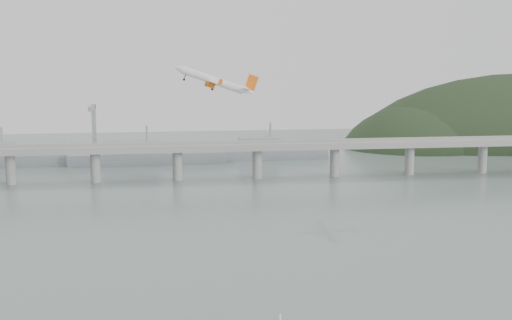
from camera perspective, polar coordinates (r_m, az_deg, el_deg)
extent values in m
plane|color=slate|center=(238.71, 1.77, -10.73)|extent=(900.00, 900.00, 0.00)
cube|color=gray|center=(427.22, -2.56, 1.04)|extent=(800.00, 22.00, 2.20)
cube|color=gray|center=(416.58, -2.44, 1.11)|extent=(800.00, 0.60, 1.80)
cube|color=gray|center=(437.29, -2.69, 1.50)|extent=(800.00, 0.60, 1.80)
cylinder|color=gray|center=(437.37, -19.78, -0.70)|extent=(6.00, 6.00, 21.00)
cylinder|color=gray|center=(429.49, -13.25, -0.57)|extent=(6.00, 6.00, 21.00)
cylinder|color=gray|center=(427.35, -6.56, -0.43)|extent=(6.00, 6.00, 21.00)
cylinder|color=gray|center=(431.05, 0.09, -0.28)|extent=(6.00, 6.00, 21.00)
cylinder|color=gray|center=(440.42, 6.56, -0.14)|extent=(6.00, 6.00, 21.00)
cylinder|color=gray|center=(455.13, 12.67, 0.00)|extent=(6.00, 6.00, 21.00)
cylinder|color=gray|center=(474.67, 18.35, 0.13)|extent=(6.00, 6.00, 21.00)
ellipsoid|color=black|center=(588.60, 13.61, -0.05)|extent=(140.00, 110.00, 96.00)
cube|color=gray|center=(510.00, -20.31, 0.02)|extent=(95.67, 20.15, 8.00)
cylinder|color=gray|center=(507.79, -20.41, 1.80)|extent=(1.60, 1.60, 14.00)
cube|color=gray|center=(492.50, -9.02, 0.17)|extent=(110.55, 21.43, 8.00)
cube|color=gray|center=(491.71, -10.33, 1.07)|extent=(39.01, 16.73, 8.00)
cylinder|color=gray|center=(490.21, -9.07, 2.02)|extent=(1.60, 1.60, 14.00)
cube|color=gray|center=(508.02, 1.20, 0.57)|extent=(85.00, 13.60, 8.00)
cube|color=gray|center=(505.63, 0.25, 1.45)|extent=(29.75, 11.90, 8.00)
cylinder|color=gray|center=(505.80, 1.21, 2.36)|extent=(1.60, 1.60, 14.00)
cube|color=gray|center=(527.46, -13.33, 2.40)|extent=(3.00, 3.00, 40.00)
cube|color=gray|center=(515.73, -13.51, 4.25)|extent=(3.00, 28.00, 3.00)
cylinder|color=white|center=(320.38, -3.61, 6.67)|extent=(29.51, 7.46, 13.36)
cone|color=white|center=(320.61, -6.51, 7.62)|extent=(5.68, 4.39, 5.05)
cone|color=white|center=(321.08, -0.61, 5.76)|extent=(6.34, 3.99, 5.40)
cube|color=white|center=(320.39, -3.49, 6.43)|extent=(7.11, 36.29, 3.86)
cube|color=white|center=(321.01, -0.75, 5.95)|extent=(3.99, 12.92, 1.99)
cube|color=orange|center=(321.14, -0.36, 6.48)|extent=(6.78, 0.89, 8.07)
cylinder|color=orange|center=(326.19, -3.86, 6.27)|extent=(5.26, 3.01, 3.80)
cylinder|color=black|center=(326.17, -4.23, 6.40)|extent=(1.34, 2.51, 2.43)
cube|color=white|center=(326.19, -3.80, 6.45)|extent=(2.93, 0.48, 2.08)
cylinder|color=orange|center=(314.54, -3.84, 6.26)|extent=(5.26, 3.01, 3.80)
cylinder|color=black|center=(314.52, -4.22, 6.39)|extent=(1.34, 2.51, 2.43)
cube|color=white|center=(314.54, -3.78, 6.45)|extent=(2.93, 0.48, 2.08)
cylinder|color=black|center=(323.14, -3.61, 6.11)|extent=(1.22, 0.48, 2.54)
cylinder|color=black|center=(323.15, -3.67, 5.92)|extent=(1.51, 0.54, 1.50)
cylinder|color=black|center=(317.63, -3.59, 6.10)|extent=(1.22, 0.48, 2.54)
cylinder|color=black|center=(317.64, -3.66, 5.90)|extent=(1.51, 0.54, 1.50)
cylinder|color=black|center=(320.46, -5.95, 6.88)|extent=(1.22, 0.48, 2.54)
cylinder|color=black|center=(320.47, -6.02, 6.68)|extent=(1.51, 0.54, 1.50)
cube|color=orange|center=(338.43, -3.13, 6.53)|extent=(2.45, 0.40, 2.96)
cube|color=orange|center=(302.43, -2.98, 6.52)|extent=(2.45, 0.40, 2.96)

